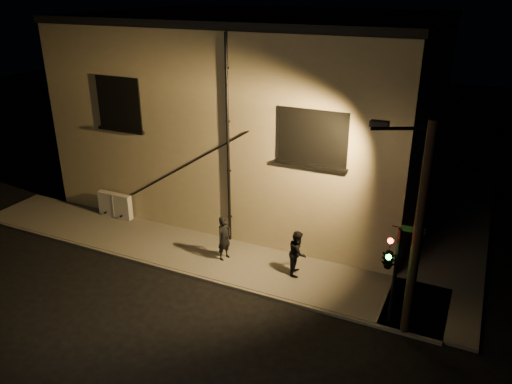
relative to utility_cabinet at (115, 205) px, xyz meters
The scene contains 8 objects.
ground 8.12m from the utility_cabinet, 19.49° to the right, with size 90.00×90.00×0.00m, color black.
sidewalk 9.03m from the utility_cabinet, 10.80° to the left, with size 21.00×16.00×0.12m.
building 8.65m from the utility_cabinet, 53.66° to the left, with size 16.20×12.23×8.80m.
utility_cabinet is the anchor object (origin of this frame).
pedestrian_a 6.47m from the utility_cabinet, 10.72° to the right, with size 0.64×0.42×1.75m, color black.
pedestrian_b 9.34m from the utility_cabinet, ahead, with size 0.83×0.65×1.71m, color black.
traffic_signal 13.12m from the utility_cabinet, 11.14° to the right, with size 1.22×2.00×3.41m.
streetlamp_pole 13.94m from the utility_cabinet, 10.91° to the right, with size 2.02×1.38×6.79m.
Camera 1 is at (7.09, -13.33, 10.03)m, focal length 35.00 mm.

